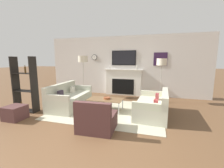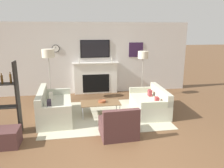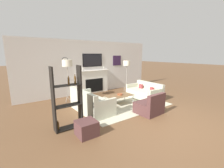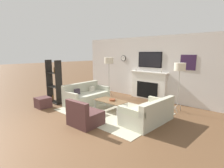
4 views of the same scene
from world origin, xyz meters
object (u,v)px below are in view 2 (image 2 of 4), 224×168
Objects in this scene: couch_left at (54,108)px; floor_lamp_right at (143,56)px; couch_right at (150,104)px; decorative_bowl at (102,101)px; shelf_unit at (2,101)px; coffee_table at (100,103)px; ottoman at (8,137)px; armchair at (119,126)px; floor_lamp_left at (48,54)px.

floor_lamp_right is (3.04, 1.55, 1.23)m from couch_left.
couch_left reaches higher than couch_right.
shelf_unit is (-2.44, -0.78, 0.40)m from decorative_bowl.
coffee_table reaches higher than ottoman.
shelf_unit is at bearing -162.33° from coffee_table.
floor_lamp_right is at bearing 27.10° from couch_left.
ottoman is (-2.20, -1.41, -0.23)m from decorative_bowl.
shelf_unit is 0.92m from ottoman.
ottoman is (-2.15, -1.39, -0.17)m from coffee_table.
couch_left is at bearing 35.01° from shelf_unit.
couch_left is 1.37m from decorative_bowl.
couch_right is 3.38× the size of ottoman.
couch_right reaches higher than ottoman.
armchair is at bearing -40.96° from couch_left.
armchair is 2.78m from shelf_unit.
floor_lamp_left is at bearing 121.63° from armchair.
couch_left is 8.09× the size of decorative_bowl.
armchair is 3.69m from floor_lamp_left.
floor_lamp_left reaches higher than ottoman.
decorative_bowl is at bearing 178.94° from couch_right.
couch_right is 0.97× the size of floor_lamp_right.
decorative_bowl is at bearing 24.41° from coffee_table.
shelf_unit reaches higher than decorative_bowl.
couch_right is 0.95× the size of shelf_unit.
armchair is 2.41m from ottoman.
coffee_table is 0.62× the size of floor_lamp_left.
armchair is 1.41m from decorative_bowl.
floor_lamp_right is 4.77m from shelf_unit.
coffee_table is 2.59m from floor_lamp_right.
floor_lamp_left is 3.72× the size of ottoman.
floor_lamp_left reaches higher than couch_right.
shelf_unit is 3.56× the size of ottoman.
shelf_unit reaches higher than couch_right.
couch_left reaches higher than ottoman.
armchair reaches higher than couch_right.
armchair is at bearing -79.28° from coffee_table.
shelf_unit is (-3.89, -0.76, 0.56)m from couch_right.
armchair is at bearing 0.58° from ottoman.
armchair reaches higher than decorative_bowl.
couch_left is 1.09× the size of couch_right.
ottoman is (-3.88, -2.94, -1.33)m from floor_lamp_right.
ottoman is at bearing -121.31° from couch_left.
decorative_bowl is 0.13× the size of floor_lamp_right.
floor_lamp_left reaches higher than armchair.
ottoman is at bearing -179.42° from armchair.
armchair is 0.76× the size of coffee_table.
floor_lamp_right is 3.47× the size of ottoman.
couch_right reaches higher than coffee_table.
ottoman is at bearing -147.15° from coffee_table.
shelf_unit is at bearing 167.17° from armchair.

